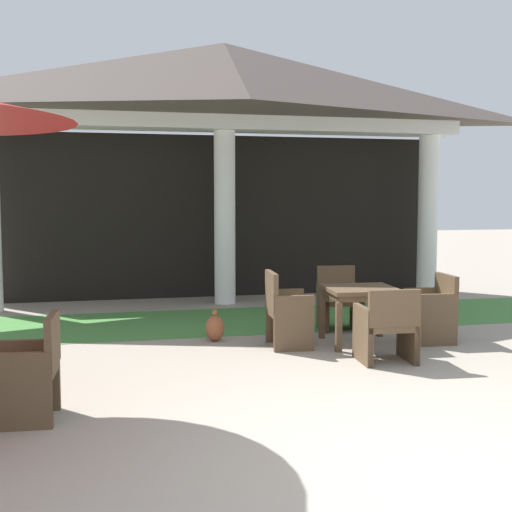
{
  "coord_description": "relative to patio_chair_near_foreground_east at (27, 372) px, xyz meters",
  "views": [
    {
      "loc": [
        -2.05,
        -3.84,
        1.83
      ],
      "look_at": [
        -0.23,
        4.0,
        1.12
      ],
      "focal_mm": 46.52,
      "sensor_mm": 36.0,
      "label": 1
    }
  ],
  "objects": [
    {
      "name": "patio_table_mid_left",
      "position": [
        3.75,
        2.07,
        0.21
      ],
      "size": [
        0.91,
        0.91,
        0.71
      ],
      "rotation": [
        0.0,
        0.0,
        -0.07
      ],
      "color": "brown",
      "rests_on": "ground"
    },
    {
      "name": "patio_chair_mid_left_west",
      "position": [
        2.8,
        2.14,
        0.03
      ],
      "size": [
        0.53,
        0.65,
        0.92
      ],
      "rotation": [
        0.0,
        0.0,
        -1.64
      ],
      "color": "brown",
      "rests_on": "ground"
    },
    {
      "name": "terracotta_urn",
      "position": [
        2.0,
        2.63,
        -0.23
      ],
      "size": [
        0.24,
        0.24,
        0.41
      ],
      "color": "brown",
      "rests_on": "ground"
    },
    {
      "name": "ground_plane",
      "position": [
        2.68,
        -1.76,
        -0.4
      ],
      "size": [
        60.0,
        60.0,
        0.0
      ],
      "primitive_type": "plane",
      "color": "#9E9384"
    },
    {
      "name": "background_pavilion",
      "position": [
        2.68,
        5.69,
        3.07
      ],
      "size": [
        8.82,
        2.91,
        4.41
      ],
      "color": "white",
      "rests_on": "ground"
    },
    {
      "name": "patio_chair_near_foreground_east",
      "position": [
        0.0,
        0.0,
        0.0
      ],
      "size": [
        0.57,
        0.58,
        0.87
      ],
      "rotation": [
        0.0,
        0.0,
        1.5
      ],
      "color": "brown",
      "rests_on": "ground"
    },
    {
      "name": "patio_chair_mid_left_south",
      "position": [
        3.68,
        1.12,
        -0.0
      ],
      "size": [
        0.63,
        0.6,
        0.84
      ],
      "rotation": [
        0.0,
        0.0,
        -0.07
      ],
      "color": "brown",
      "rests_on": "ground"
    },
    {
      "name": "lawn_strip",
      "position": [
        2.68,
        3.95,
        -0.4
      ],
      "size": [
        10.62,
        2.19,
        0.01
      ],
      "primitive_type": "cube",
      "color": "#47843D",
      "rests_on": "ground"
    },
    {
      "name": "patio_chair_mid_left_north",
      "position": [
        3.82,
        3.01,
        -0.0
      ],
      "size": [
        0.59,
        0.53,
        0.87
      ],
      "rotation": [
        0.0,
        0.0,
        -3.21
      ],
      "color": "brown",
      "rests_on": "ground"
    },
    {
      "name": "patio_chair_mid_left_east",
      "position": [
        4.69,
        2.0,
        0.02
      ],
      "size": [
        0.54,
        0.64,
        0.86
      ],
      "rotation": [
        0.0,
        0.0,
        1.5
      ],
      "color": "brown",
      "rests_on": "ground"
    }
  ]
}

